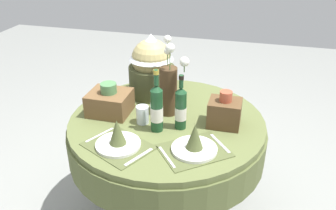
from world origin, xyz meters
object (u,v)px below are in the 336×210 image
at_px(woven_basket_side_left, 110,102).
at_px(flower_vase, 169,86).
at_px(place_setting_right, 194,143).
at_px(wine_bottle_right, 157,108).
at_px(wine_bottle_left, 181,108).
at_px(gift_tub_back_left, 151,64).
at_px(tumbler_near_right, 142,115).
at_px(woven_basket_side_right, 225,112).
at_px(place_setting_left, 118,139).
at_px(dining_table, 167,139).

bearing_deg(woven_basket_side_left, flower_vase, 14.01).
relative_size(place_setting_right, wine_bottle_right, 1.16).
height_order(wine_bottle_left, gift_tub_back_left, gift_tub_back_left).
bearing_deg(gift_tub_back_left, tumbler_near_right, -81.16).
bearing_deg(place_setting_right, woven_basket_side_right, 69.25).
xyz_separation_m(tumbler_near_right, woven_basket_side_left, (-0.23, 0.06, 0.02)).
bearing_deg(gift_tub_back_left, woven_basket_side_left, -118.32).
bearing_deg(flower_vase, place_setting_left, -111.86).
bearing_deg(woven_basket_side_left, gift_tub_back_left, 61.68).
bearing_deg(woven_basket_side_right, flower_vase, 171.08).
xyz_separation_m(dining_table, place_setting_left, (-0.17, -0.34, 0.19)).
bearing_deg(dining_table, woven_basket_side_left, -178.00).
relative_size(gift_tub_back_left, woven_basket_side_left, 1.71).
distance_m(wine_bottle_right, woven_basket_side_left, 0.36).
height_order(wine_bottle_left, woven_basket_side_left, wine_bottle_left).
height_order(tumbler_near_right, gift_tub_back_left, gift_tub_back_left).
xyz_separation_m(place_setting_right, wine_bottle_right, (-0.25, 0.15, 0.09)).
relative_size(place_setting_left, place_setting_right, 0.98).
bearing_deg(wine_bottle_left, place_setting_right, -59.66).
distance_m(flower_vase, wine_bottle_right, 0.21).
bearing_deg(dining_table, gift_tub_back_left, 121.21).
bearing_deg(dining_table, flower_vase, 94.03).
bearing_deg(dining_table, place_setting_left, -116.78).
distance_m(place_setting_right, gift_tub_back_left, 0.74).
distance_m(tumbler_near_right, woven_basket_side_left, 0.24).
xyz_separation_m(tumbler_near_right, woven_basket_side_right, (0.47, 0.10, 0.03)).
xyz_separation_m(wine_bottle_left, wine_bottle_right, (-0.12, -0.06, 0.01)).
bearing_deg(woven_basket_side_right, dining_table, -176.35).
bearing_deg(place_setting_right, tumbler_near_right, 149.54).
bearing_deg(tumbler_near_right, dining_table, 31.35).
height_order(place_setting_right, gift_tub_back_left, gift_tub_back_left).
xyz_separation_m(wine_bottle_left, woven_basket_side_left, (-0.46, 0.06, -0.05)).
height_order(place_setting_right, flower_vase, flower_vase).
relative_size(place_setting_left, flower_vase, 0.90).
height_order(flower_vase, wine_bottle_left, flower_vase).
height_order(dining_table, wine_bottle_right, wine_bottle_right).
bearing_deg(woven_basket_side_right, woven_basket_side_left, -177.20).
relative_size(place_setting_right, flower_vase, 0.92).
xyz_separation_m(place_setting_right, woven_basket_side_left, (-0.58, 0.27, 0.03)).
xyz_separation_m(place_setting_right, flower_vase, (-0.23, 0.36, 0.14)).
relative_size(flower_vase, wine_bottle_right, 1.27).
bearing_deg(wine_bottle_left, flower_vase, 125.47).
bearing_deg(tumbler_near_right, wine_bottle_right, -28.33).
distance_m(place_setting_left, gift_tub_back_left, 0.68).
xyz_separation_m(gift_tub_back_left, woven_basket_side_left, (-0.17, -0.32, -0.15)).
xyz_separation_m(wine_bottle_right, tumbler_near_right, (-0.10, 0.06, -0.09)).
distance_m(wine_bottle_right, woven_basket_side_right, 0.40).
distance_m(place_setting_right, woven_basket_side_right, 0.33).
xyz_separation_m(flower_vase, wine_bottle_right, (-0.02, -0.21, -0.04)).
height_order(wine_bottle_right, woven_basket_side_right, wine_bottle_right).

